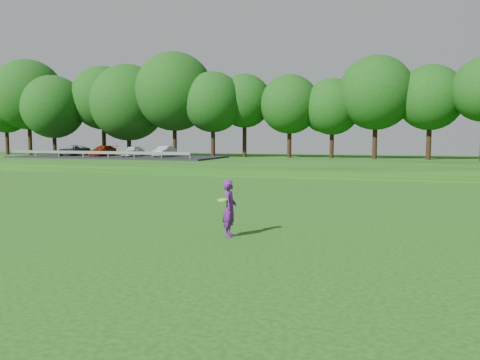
% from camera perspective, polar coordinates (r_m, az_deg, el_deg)
% --- Properties ---
extents(ground, '(140.00, 140.00, 0.00)m').
position_cam_1_polar(ground, '(15.28, -6.35, -5.80)').
color(ground, '#1B450D').
rests_on(ground, ground).
extents(berm, '(130.00, 30.00, 0.60)m').
position_cam_1_polar(berm, '(48.10, 10.80, 2.00)').
color(berm, '#1B450D').
rests_on(berm, ground).
extents(walking_path, '(130.00, 1.60, 0.04)m').
position_cam_1_polar(walking_path, '(34.33, 7.71, 0.32)').
color(walking_path, gray).
rests_on(walking_path, ground).
extents(treeline, '(104.00, 7.00, 15.00)m').
position_cam_1_polar(treeline, '(52.26, 11.53, 10.80)').
color(treeline, '#163B0D').
rests_on(treeline, berm).
extents(parking_lot, '(24.00, 9.00, 1.38)m').
position_cam_1_polar(parking_lot, '(55.71, -15.21, 3.06)').
color(parking_lot, black).
rests_on(parking_lot, berm).
extents(woman, '(0.53, 0.72, 1.68)m').
position_cam_1_polar(woman, '(13.72, -1.29, -3.46)').
color(woman, '#581973').
rests_on(woman, ground).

